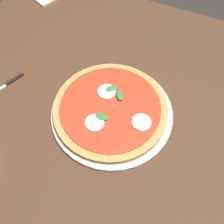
{
  "coord_description": "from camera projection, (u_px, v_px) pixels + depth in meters",
  "views": [
    {
      "loc": [
        0.17,
        -0.37,
        1.43
      ],
      "look_at": [
        0.01,
        -0.01,
        0.77
      ],
      "focal_mm": 41.84,
      "sensor_mm": 36.0,
      "label": 1
    }
  ],
  "objects": [
    {
      "name": "ground_plane",
      "position": [
        112.0,
        183.0,
        1.43
      ],
      "size": [
        6.0,
        6.0,
        0.0
      ],
      "primitive_type": "plane",
      "color": "#2D2B28"
    },
    {
      "name": "dining_table",
      "position": [
        111.0,
        127.0,
        0.87
      ],
      "size": [
        1.23,
        1.08,
        0.76
      ],
      "color": "#4C301E",
      "rests_on": "ground_plane"
    },
    {
      "name": "serving_tray",
      "position": [
        112.0,
        113.0,
        0.77
      ],
      "size": [
        0.36,
        0.36,
        0.01
      ],
      "primitive_type": "cylinder",
      "color": "#B2B2B7",
      "rests_on": "dining_table"
    },
    {
      "name": "pizza",
      "position": [
        112.0,
        109.0,
        0.76
      ],
      "size": [
        0.33,
        0.33,
        0.03
      ],
      "color": "tan",
      "rests_on": "serving_tray"
    },
    {
      "name": "knife",
      "position": [
        7.0,
        84.0,
        0.83
      ],
      "size": [
        0.07,
        0.15,
        0.01
      ],
      "color": "black",
      "rests_on": "dining_table"
    }
  ]
}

